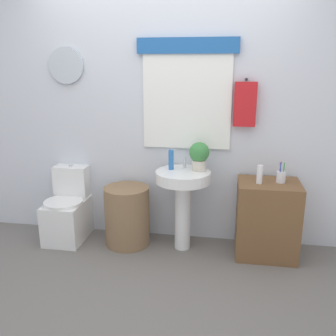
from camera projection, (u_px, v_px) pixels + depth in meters
name	position (u px, v px, depth m)	size (l,w,h in m)	color
ground_plane	(141.00, 297.00, 2.79)	(8.00, 8.00, 0.00)	slate
back_wall	(166.00, 109.00, 3.53)	(4.40, 0.18, 2.60)	silver
toilet	(68.00, 211.00, 3.70)	(0.38, 0.51, 0.74)	white
laundry_hamper	(127.00, 216.00, 3.57)	(0.43, 0.43, 0.58)	#846647
pedestal_sink	(183.00, 191.00, 3.41)	(0.51, 0.51, 0.77)	white
faucet	(185.00, 163.00, 3.46)	(0.03, 0.03, 0.10)	silver
wooden_cabinet	(267.00, 219.00, 3.35)	(0.55, 0.44, 0.70)	brown
soap_bottle	(171.00, 160.00, 3.40)	(0.05, 0.05, 0.19)	#2D6BB7
potted_plant	(199.00, 155.00, 3.36)	(0.19, 0.19, 0.27)	beige
lotion_bottle	(260.00, 174.00, 3.21)	(0.05, 0.05, 0.16)	white
toothbrush_cup	(281.00, 177.00, 3.25)	(0.08, 0.08, 0.19)	silver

